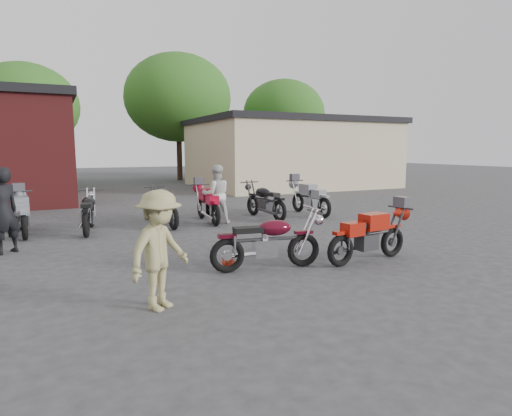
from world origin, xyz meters
name	(u,v)px	position (x,y,z in m)	size (l,w,h in m)	color
ground	(290,268)	(0.00, 0.00, 0.00)	(90.00, 90.00, 0.00)	#323234
stucco_building	(289,155)	(8.50, 15.00, 1.75)	(10.00, 8.00, 3.50)	#C3B58B
tree_1	(26,121)	(-5.00, 22.00, 3.70)	(5.92, 5.92, 7.40)	#284F15
tree_2	(178,114)	(4.00, 22.00, 4.40)	(7.04, 7.04, 8.80)	#284F15
tree_3	(284,126)	(12.00, 22.00, 3.80)	(6.08, 6.08, 7.60)	#284F15
vintage_motorcycle	(268,238)	(-0.39, 0.08, 0.56)	(1.94, 0.64, 1.12)	#480917
sportbike	(369,233)	(1.58, -0.23, 0.55)	(1.88, 0.62, 1.09)	#B11C0E
helmet	(228,262)	(-1.00, 0.46, 0.11)	(0.23, 0.23, 0.21)	#A82512
person_dark	(3,211)	(-4.69, 3.41, 0.88)	(0.64, 0.42, 1.76)	black
person_light	(216,194)	(0.39, 4.90, 0.84)	(0.81, 0.63, 1.67)	silver
person_tan	(160,250)	(-2.53, -0.97, 0.80)	(1.03, 0.59, 1.59)	#978F5D
row_bike_1	(22,212)	(-4.50, 5.40, 0.57)	(1.96, 0.65, 1.14)	gray
row_bike_2	(88,210)	(-2.99, 5.12, 0.57)	(1.96, 0.65, 1.14)	black
row_bike_3	(164,205)	(-1.02, 5.19, 0.57)	(1.98, 0.65, 1.15)	#262528
row_bike_4	(208,202)	(0.26, 5.26, 0.58)	(1.99, 0.66, 1.16)	red
row_bike_5	(265,199)	(2.05, 5.13, 0.60)	(2.05, 0.68, 1.19)	black
row_bike_6	(310,197)	(3.69, 5.17, 0.59)	(2.04, 0.67, 1.18)	gray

